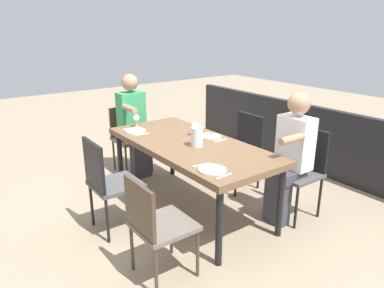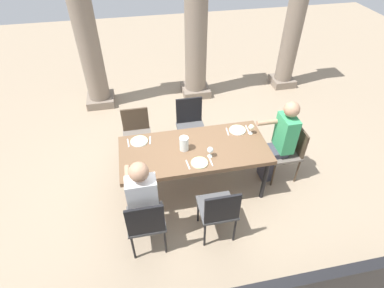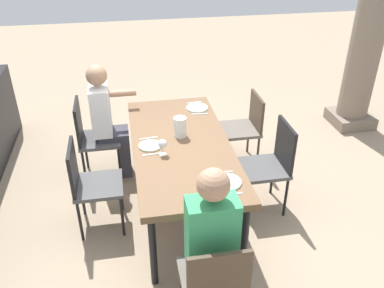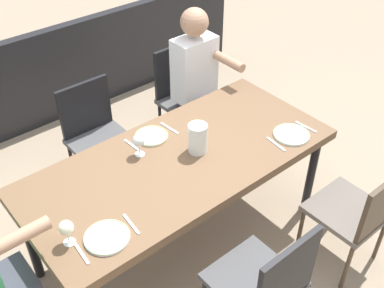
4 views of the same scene
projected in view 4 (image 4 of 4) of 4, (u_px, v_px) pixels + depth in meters
ground_plane at (181, 239)px, 3.39m from camera, size 16.00×16.00×0.00m
dining_table at (180, 166)px, 2.96m from camera, size 2.00×0.91×0.77m
chair_west_north at (359, 211)px, 2.94m from camera, size 0.44×0.44×0.85m
chair_west_south at (184, 93)px, 3.97m from camera, size 0.44×0.44×0.92m
chair_mid_north at (266, 282)px, 2.47m from camera, size 0.44×0.44×0.93m
chair_mid_south at (96, 132)px, 3.54m from camera, size 0.44×0.44×0.90m
diner_woman_green at (199, 83)px, 3.74m from camera, size 0.35×0.50×1.32m
patio_railing at (46, 78)px, 4.33m from camera, size 4.40×0.10×0.90m
plate_0 at (291, 135)px, 3.10m from camera, size 0.24×0.24×0.02m
fork_0 at (306, 127)px, 3.18m from camera, size 0.03×0.17×0.01m
spoon_0 at (276, 144)px, 3.03m from camera, size 0.03×0.17×0.01m
plate_1 at (151, 136)px, 3.09m from camera, size 0.22×0.22×0.02m
wine_glass_1 at (139, 141)px, 2.88m from camera, size 0.08×0.08×0.15m
fork_1 at (169, 128)px, 3.17m from camera, size 0.03×0.17×0.01m
spoon_1 at (133, 146)px, 3.01m from camera, size 0.03×0.17×0.01m
plate_2 at (107, 237)px, 2.40m from camera, size 0.24×0.24×0.02m
wine_glass_2 at (66, 228)px, 2.32m from camera, size 0.08×0.08×0.15m
fork_2 at (131, 224)px, 2.48m from camera, size 0.03×0.17×0.01m
spoon_2 at (81, 253)px, 2.33m from camera, size 0.03×0.17×0.01m
water_pitcher at (198, 140)px, 2.93m from camera, size 0.12×0.12×0.20m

